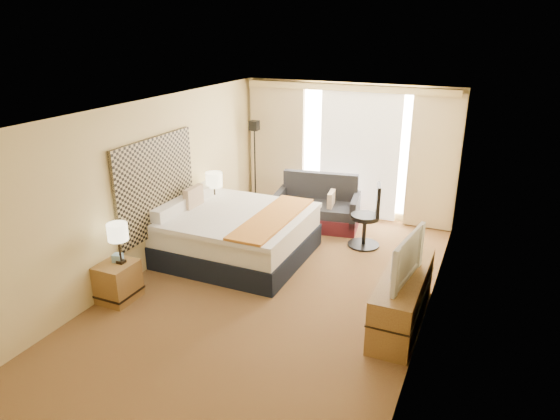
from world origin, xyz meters
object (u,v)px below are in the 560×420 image
at_px(bed, 235,233).
at_px(lamp_right, 214,180).
at_px(nightstand_right, 212,221).
at_px(nightstand_left, 118,282).
at_px(loveseat, 317,209).
at_px(lamp_left, 118,233).
at_px(television, 400,256).
at_px(desk_chair, 369,219).
at_px(floor_lamp, 255,148).
at_px(media_dresser, 402,297).

height_order(bed, lamp_right, lamp_right).
bearing_deg(lamp_right, nightstand_right, -129.99).
xyz_separation_m(nightstand_left, bed, (0.81, 1.90, 0.13)).
bearing_deg(loveseat, nightstand_right, -151.47).
xyz_separation_m(lamp_left, television, (3.60, 0.82, -0.00)).
bearing_deg(nightstand_left, desk_chair, 49.54).
relative_size(nightstand_left, nightstand_right, 1.00).
height_order(bed, lamp_left, lamp_left).
bearing_deg(loveseat, television, -62.63).
relative_size(nightstand_left, floor_lamp, 0.30).
relative_size(media_dresser, television, 1.75).
bearing_deg(bed, desk_chair, 33.78).
bearing_deg(television, desk_chair, 30.21).
bearing_deg(television, lamp_left, 110.57).
height_order(floor_lamp, lamp_right, floor_lamp).
xyz_separation_m(nightstand_left, television, (3.65, 0.88, 0.72)).
height_order(bed, loveseat, bed).
bearing_deg(media_dresser, nightstand_right, 158.60).
relative_size(lamp_right, television, 0.60).
bearing_deg(floor_lamp, bed, -71.64).
relative_size(lamp_left, television, 0.56).
bearing_deg(nightstand_right, floor_lamp, 86.66).
xyz_separation_m(nightstand_left, loveseat, (1.58, 3.71, 0.04)).
bearing_deg(nightstand_right, loveseat, 37.31).
bearing_deg(media_dresser, loveseat, 128.57).
height_order(nightstand_left, lamp_right, lamp_right).
bearing_deg(nightstand_right, bed, -36.59).
bearing_deg(floor_lamp, nightstand_left, -91.28).
height_order(nightstand_left, desk_chair, desk_chair).
height_order(desk_chair, lamp_left, lamp_left).
xyz_separation_m(media_dresser, lamp_right, (-3.66, 1.50, 0.68)).
distance_m(bed, lamp_left, 2.08).
bearing_deg(media_dresser, lamp_right, 157.67).
xyz_separation_m(bed, floor_lamp, (-0.72, 2.16, 0.90)).
bearing_deg(floor_lamp, loveseat, -13.39).
relative_size(floor_lamp, television, 1.78).
bearing_deg(lamp_right, bed, -40.44).
bearing_deg(lamp_left, desk_chair, 49.63).
bearing_deg(desk_chair, bed, -161.22).
distance_m(media_dresser, desk_chair, 2.34).
bearing_deg(desk_chair, nightstand_right, 178.85).
relative_size(media_dresser, loveseat, 1.09).
distance_m(nightstand_left, lamp_left, 0.73).
height_order(loveseat, television, television).
distance_m(nightstand_right, bed, 1.01).
relative_size(loveseat, lamp_right, 2.67).
height_order(lamp_left, television, television).
height_order(nightstand_right, lamp_left, lamp_left).
xyz_separation_m(nightstand_right, media_dresser, (3.70, -1.45, 0.07)).
bearing_deg(television, nightstand_right, 73.69).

